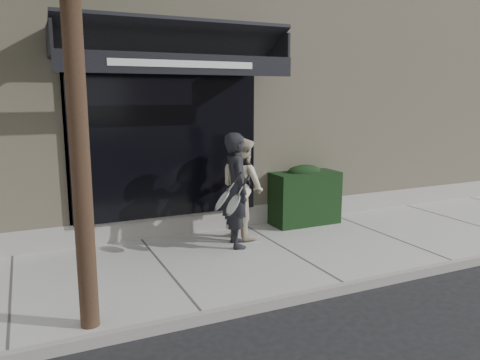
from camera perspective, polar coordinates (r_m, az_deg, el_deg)
name	(u,v)px	position (r m, az deg, el deg)	size (l,w,h in m)	color
ground	(286,256)	(7.67, 5.66, -9.24)	(80.00, 80.00, 0.00)	black
sidewalk	(286,253)	(7.65, 5.67, -8.82)	(20.00, 3.00, 0.12)	#969691
curb	(346,288)	(6.45, 12.81, -12.67)	(20.00, 0.10, 0.14)	gray
building_facade	(186,88)	(11.77, -6.65, 11.10)	(14.30, 8.04, 5.64)	tan
hedge	(303,196)	(9.08, 7.74, -1.89)	(1.30, 0.70, 1.14)	black
pedestrian_front	(237,190)	(7.54, -0.40, -1.25)	(0.83, 0.91, 1.86)	black
pedestrian_back	(242,188)	(8.06, 0.29, -0.93)	(0.82, 0.96, 1.74)	beige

